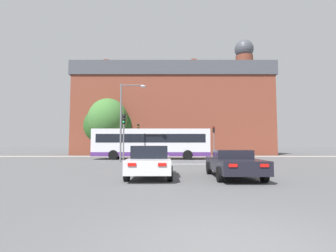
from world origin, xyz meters
name	(u,v)px	position (x,y,z in m)	size (l,w,h in m)	color
ground_plane	(231,247)	(0.00, 0.00, 0.00)	(400.00, 400.00, 0.00)	#545456
stop_line_strip	(179,164)	(0.00, 17.00, 0.00)	(7.34, 0.30, 0.01)	silver
far_pavement	(174,156)	(0.00, 31.37, 0.01)	(68.16, 2.50, 0.01)	#A09B91
brick_civic_building	(173,111)	(-0.04, 39.83, 7.29)	(31.28, 11.22, 19.55)	brown
car_saloon_left	(149,161)	(-1.80, 8.47, 0.75)	(2.08, 4.78, 1.48)	silver
car_roadster_right	(232,163)	(2.08, 8.29, 0.66)	(2.06, 4.88, 1.28)	black
bus_crossing_lead	(150,143)	(-2.76, 24.38, 1.74)	(12.42, 2.75, 3.23)	silver
traffic_light_near_left	(123,130)	(-4.58, 17.31, 2.73)	(0.26, 0.31, 4.05)	slate
traffic_light_far_right	(213,136)	(5.17, 30.95, 2.70)	(0.26, 0.31, 4.00)	slate
traffic_light_far_left	(137,135)	(-4.87, 30.31, 2.88)	(0.26, 0.31, 4.30)	slate
street_lamp_junction	(124,113)	(-4.90, 20.05, 4.44)	(2.37, 0.36, 7.23)	slate
pedestrian_waiting	(110,149)	(-8.63, 31.57, 0.98)	(0.41, 0.45, 1.67)	brown
pedestrian_walking_east	(127,150)	(-6.45, 31.72, 0.92)	(0.46, 0.39, 1.58)	black
tree_by_building	(107,119)	(-9.68, 33.80, 5.26)	(5.78, 5.78, 8.30)	#4C3823
tree_kerbside	(119,125)	(-8.25, 35.90, 4.58)	(4.83, 4.83, 7.12)	#4C3823
tree_distant	(101,126)	(-11.08, 35.98, 4.47)	(5.70, 5.70, 7.46)	#4C3823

